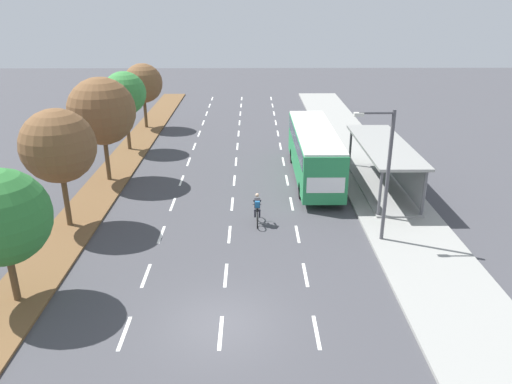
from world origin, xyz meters
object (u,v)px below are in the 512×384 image
object	(u,v)px
bus_shelter	(387,162)
median_tree_second	(58,146)
median_tree_third	(102,111)
median_tree_fourth	(124,93)
median_tree_fifth	(143,83)
median_tree_nearest	(1,217)
streetlight	(385,168)
cyclist	(257,210)
bus	(314,149)

from	to	relation	value
bus_shelter	median_tree_second	world-z (taller)	median_tree_second
median_tree_third	median_tree_fourth	world-z (taller)	median_tree_third
median_tree_fifth	median_tree_fourth	bearing A→B (deg)	-89.72
median_tree_third	median_tree_nearest	bearing A→B (deg)	-89.94
median_tree_nearest	streetlight	xyz separation A→B (m)	(15.66, 5.09, 0.18)
cyclist	median_tree_nearest	xyz separation A→B (m)	(-9.68, -7.21, 2.92)
cyclist	median_tree_nearest	world-z (taller)	median_tree_nearest
bus_shelter	median_tree_second	distance (m)	18.92
cyclist	median_tree_second	bearing A→B (deg)	-178.56
bus_shelter	cyclist	world-z (taller)	bus_shelter
bus	median_tree_fourth	xyz separation A→B (m)	(-13.74, 6.63, 2.42)
streetlight	median_tree_fifth	bearing A→B (deg)	125.00
bus	median_tree_third	bearing A→B (deg)	-178.60
streetlight	median_tree_nearest	bearing A→B (deg)	-162.00
cyclist	median_tree_fourth	world-z (taller)	median_tree_fourth
median_tree_nearest	streetlight	world-z (taller)	streetlight
median_tree_second	streetlight	size ratio (longest dim) A/B	0.95
bus	median_tree_second	distance (m)	15.75
bus_shelter	streetlight	size ratio (longest dim) A/B	1.47
streetlight	cyclist	bearing A→B (deg)	160.40
median_tree_second	median_tree_third	xyz separation A→B (m)	(0.25, 6.96, 0.22)
median_tree_third	median_tree_fourth	xyz separation A→B (m)	(-0.24, 6.96, -0.16)
cyclist	median_tree_nearest	bearing A→B (deg)	-143.31
median_tree_second	median_tree_fifth	xyz separation A→B (m)	(-0.02, 20.89, -0.31)
bus_shelter	median_tree_second	size ratio (longest dim) A/B	1.54
median_tree_nearest	bus_shelter	bearing A→B (deg)	34.23
bus	median_tree_second	world-z (taller)	median_tree_second
bus	streetlight	size ratio (longest dim) A/B	1.74
median_tree_nearest	streetlight	distance (m)	16.46
median_tree_second	median_tree_third	bearing A→B (deg)	87.94
bus	streetlight	distance (m)	9.60
bus	median_tree_fifth	xyz separation A→B (m)	(-13.78, 13.60, 2.05)
median_tree_nearest	cyclist	bearing A→B (deg)	36.69
cyclist	streetlight	distance (m)	7.06
median_tree_fourth	bus_shelter	bearing A→B (deg)	-26.05
bus_shelter	median_tree_nearest	distance (m)	21.57
cyclist	streetlight	bearing A→B (deg)	-19.60
bus_shelter	median_tree_fifth	world-z (taller)	median_tree_fifth
median_tree_third	median_tree_fifth	xyz separation A→B (m)	(-0.27, 13.93, -0.54)
median_tree_fifth	median_tree_nearest	bearing A→B (deg)	-89.41
median_tree_fifth	streetlight	bearing A→B (deg)	-55.00
cyclist	streetlight	world-z (taller)	streetlight
median_tree_fifth	median_tree_third	bearing A→B (deg)	-88.88
bus	streetlight	world-z (taller)	streetlight
bus	median_tree_second	bearing A→B (deg)	-152.06
median_tree_nearest	median_tree_fifth	xyz separation A→B (m)	(-0.29, 27.86, 0.41)
median_tree_second	median_tree_fourth	world-z (taller)	median_tree_second
median_tree_third	streetlight	bearing A→B (deg)	-29.43
median_tree_nearest	median_tree_second	bearing A→B (deg)	92.19
median_tree_nearest	median_tree_fifth	bearing A→B (deg)	90.59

